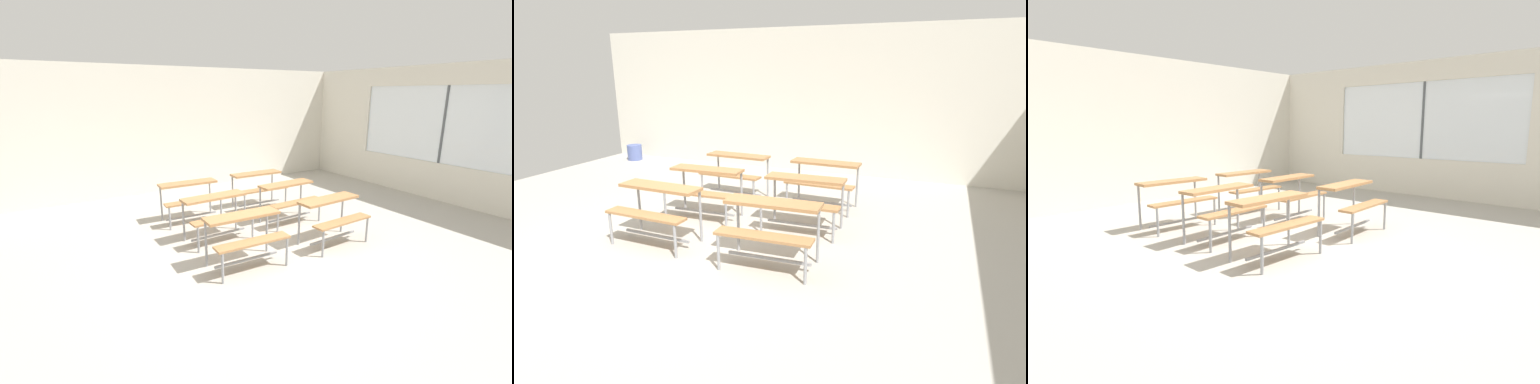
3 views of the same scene
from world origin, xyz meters
TOP-DOWN VIEW (x-y plane):
  - ground at (0.00, 0.00)m, footprint 10.00×9.00m
  - wall_back at (0.00, 4.50)m, footprint 10.00×0.12m
  - desk_bench_r0c0 at (-0.40, -0.06)m, footprint 1.12×0.62m
  - desk_bench_r0c1 at (1.19, -0.12)m, footprint 1.13×0.65m
  - desk_bench_r1c0 at (-0.34, 0.99)m, footprint 1.12×0.64m
  - desk_bench_r1c1 at (1.19, 1.05)m, footprint 1.12×0.63m
  - desk_bench_r2c0 at (-0.38, 2.10)m, footprint 1.12×0.63m
  - desk_bench_r2c1 at (1.18, 2.13)m, footprint 1.12×0.62m
  - trash_bin at (-4.11, 3.91)m, footprint 0.35×0.35m

SIDE VIEW (x-z plane):
  - ground at x=0.00m, z-range -0.05..0.00m
  - trash_bin at x=-4.11m, z-range 0.00..0.37m
  - desk_bench_r0c0 at x=-0.40m, z-range 0.19..0.93m
  - desk_bench_r0c1 at x=1.19m, z-range 0.19..0.93m
  - desk_bench_r1c0 at x=-0.34m, z-range 0.19..0.93m
  - desk_bench_r1c1 at x=1.19m, z-range 0.19..0.93m
  - desk_bench_r2c0 at x=-0.38m, z-range 0.19..0.93m
  - desk_bench_r2c1 at x=1.18m, z-range 0.19..0.93m
  - wall_back at x=0.00m, z-range 0.00..3.00m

